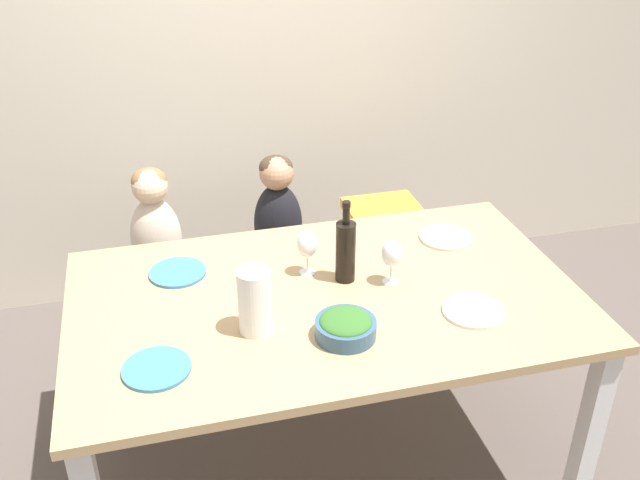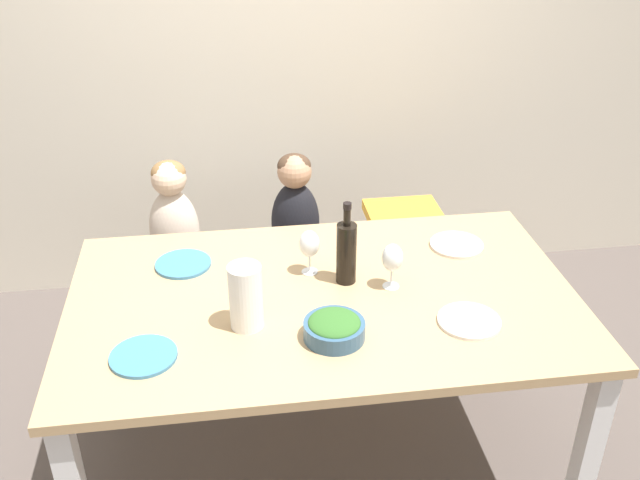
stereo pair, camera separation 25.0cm
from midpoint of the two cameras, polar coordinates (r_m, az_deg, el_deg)
The scene contains 17 objects.
ground_plane at distance 3.03m, azimuth 2.69°, elevation -16.85°, with size 14.00×14.00×0.00m, color #564C47.
wall_back at distance 3.63m, azimuth -1.11°, elevation 16.08°, with size 10.00×0.06×2.70m.
dining_table at distance 2.57m, azimuth 3.04°, elevation -6.14°, with size 1.79×1.07×0.78m.
chair_far_left at distance 3.35m, azimuth -9.03°, elevation -3.29°, with size 0.40×0.39×0.48m.
chair_far_center at distance 3.37m, azimuth 0.22°, elevation -2.64°, with size 0.40×0.39×0.48m.
chair_right_highchair at distance 3.40m, azimuth 8.78°, elevation -0.08°, with size 0.34×0.33×0.68m.
person_child_left at distance 3.18m, azimuth -9.50°, elevation 1.84°, with size 0.22×0.19×0.52m.
person_child_center at distance 3.20m, azimuth 0.22°, elevation 2.49°, with size 0.22×0.19×0.52m.
wine_bottle at distance 2.55m, azimuth 4.94°, elevation -0.98°, with size 0.07×0.07×0.32m.
paper_towel_roll at distance 2.31m, azimuth -2.89°, elevation -4.66°, with size 0.11×0.11×0.23m.
wine_glass_near at distance 2.53m, azimuth 8.63°, elevation -1.54°, with size 0.08×0.08×0.17m.
wine_glass_far at distance 2.59m, azimuth 1.90°, elevation -0.44°, with size 0.08×0.08×0.17m.
salad_bowl_large at distance 2.30m, azimuth 4.17°, elevation -7.12°, with size 0.20×0.20×0.08m.
dinner_plate_front_left at distance 2.28m, azimuth -10.89°, elevation -9.23°, with size 0.21×0.21×0.01m.
dinner_plate_back_left at distance 2.72m, azimuth -8.33°, elevation -1.99°, with size 0.21×0.21×0.01m.
dinner_plate_back_right at distance 2.89m, azimuth 13.32°, elevation -0.45°, with size 0.21×0.21×0.01m.
dinner_plate_front_right at distance 2.46m, azimuth 14.72°, elevation -6.38°, with size 0.21×0.21×0.01m.
Camera 2 is at (-0.30, -2.08, 2.19)m, focal length 40.00 mm.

